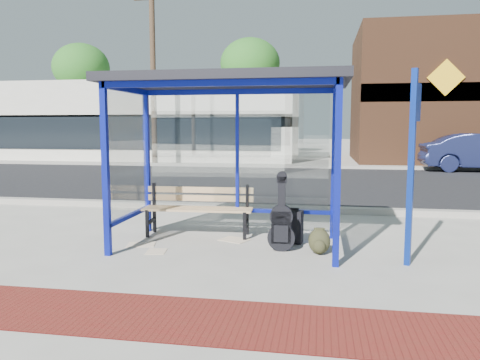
% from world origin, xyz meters
% --- Properties ---
extents(ground, '(120.00, 120.00, 0.00)m').
position_xyz_m(ground, '(0.00, 0.00, 0.00)').
color(ground, '#B2ADA0').
rests_on(ground, ground).
extents(brick_paver_strip, '(60.00, 1.00, 0.01)m').
position_xyz_m(brick_paver_strip, '(0.00, -2.60, 0.01)').
color(brick_paver_strip, maroon).
rests_on(brick_paver_strip, ground).
extents(curb_near, '(60.00, 0.25, 0.12)m').
position_xyz_m(curb_near, '(0.00, 2.90, 0.06)').
color(curb_near, gray).
rests_on(curb_near, ground).
extents(street_asphalt, '(60.00, 10.00, 0.00)m').
position_xyz_m(street_asphalt, '(0.00, 8.00, 0.00)').
color(street_asphalt, black).
rests_on(street_asphalt, ground).
extents(curb_far, '(60.00, 0.25, 0.12)m').
position_xyz_m(curb_far, '(0.00, 13.10, 0.06)').
color(curb_far, gray).
rests_on(curb_far, ground).
extents(far_sidewalk, '(60.00, 4.00, 0.01)m').
position_xyz_m(far_sidewalk, '(0.00, 15.00, 0.00)').
color(far_sidewalk, '#B2ADA0').
rests_on(far_sidewalk, ground).
extents(bus_shelter, '(3.30, 1.80, 2.42)m').
position_xyz_m(bus_shelter, '(0.00, 0.07, 2.07)').
color(bus_shelter, '#0E1AA0').
rests_on(bus_shelter, ground).
extents(storefront_white, '(18.00, 6.04, 4.00)m').
position_xyz_m(storefront_white, '(-9.00, 17.99, 2.00)').
color(storefront_white, silver).
rests_on(storefront_white, ground).
extents(storefront_brown, '(10.00, 7.08, 6.40)m').
position_xyz_m(storefront_brown, '(8.00, 18.49, 3.20)').
color(storefront_brown, '#59331E').
rests_on(storefront_brown, ground).
extents(tree_left, '(3.60, 3.60, 7.03)m').
position_xyz_m(tree_left, '(-14.00, 22.00, 5.45)').
color(tree_left, '#4C3826').
rests_on(tree_left, ground).
extents(tree_mid, '(3.60, 3.60, 7.03)m').
position_xyz_m(tree_mid, '(-3.00, 22.00, 5.45)').
color(tree_mid, '#4C3826').
rests_on(tree_mid, ground).
extents(utility_pole_west, '(1.60, 0.24, 8.00)m').
position_xyz_m(utility_pole_west, '(-6.00, 13.40, 4.11)').
color(utility_pole_west, '#4C3826').
rests_on(utility_pole_west, ground).
extents(bench, '(1.74, 0.50, 0.81)m').
position_xyz_m(bench, '(-0.60, 0.61, 0.46)').
color(bench, black).
rests_on(bench, ground).
extents(guitar_bag, '(0.39, 0.12, 1.05)m').
position_xyz_m(guitar_bag, '(0.78, -0.12, 0.38)').
color(guitar_bag, black).
rests_on(guitar_bag, ground).
extents(suitcase, '(0.33, 0.25, 0.53)m').
position_xyz_m(suitcase, '(0.90, 0.33, 0.25)').
color(suitcase, black).
rests_on(suitcase, ground).
extents(backpack, '(0.30, 0.27, 0.35)m').
position_xyz_m(backpack, '(1.30, -0.20, 0.17)').
color(backpack, '#292917').
rests_on(backpack, ground).
extents(sign_post, '(0.15, 0.29, 2.42)m').
position_xyz_m(sign_post, '(2.40, -0.54, 1.36)').
color(sign_post, '#0D2B95').
rests_on(sign_post, ground).
extents(newspaper_a, '(0.46, 0.40, 0.01)m').
position_xyz_m(newspaper_a, '(-1.27, -0.14, 0.00)').
color(newspaper_a, white).
rests_on(newspaper_a, ground).
extents(newspaper_b, '(0.31, 0.37, 0.01)m').
position_xyz_m(newspaper_b, '(-0.92, -0.47, 0.00)').
color(newspaper_b, white).
rests_on(newspaper_b, ground).
extents(newspaper_c, '(0.51, 0.47, 0.01)m').
position_xyz_m(newspaper_c, '(0.02, 0.37, 0.00)').
color(newspaper_c, white).
rests_on(newspaper_c, ground).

